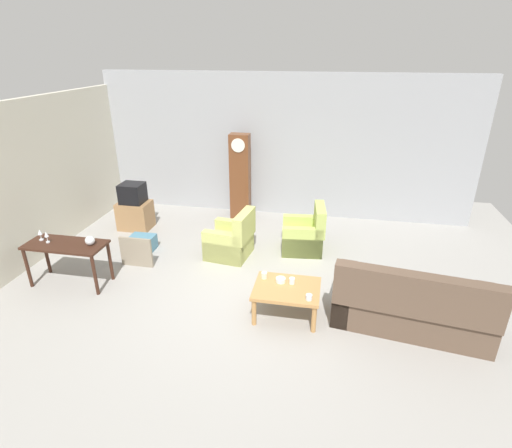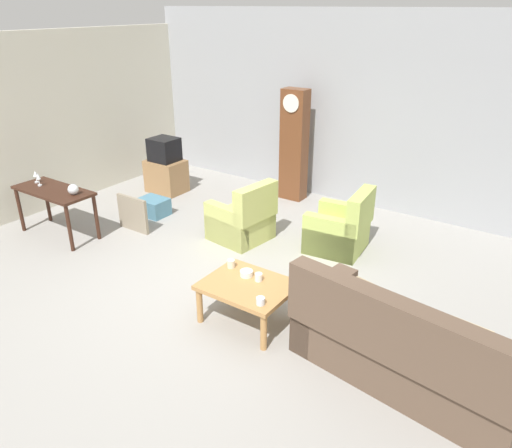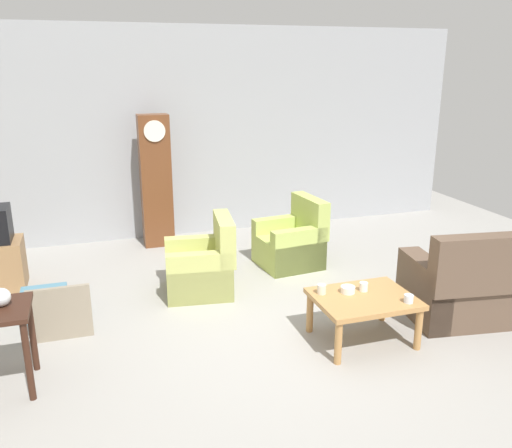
% 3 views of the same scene
% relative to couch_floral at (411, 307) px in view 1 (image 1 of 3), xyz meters
% --- Properties ---
extents(ground_plane, '(10.40, 10.40, 0.00)m').
position_rel_couch_floral_xyz_m(ground_plane, '(-2.33, 0.44, -0.35)').
color(ground_plane, '#999691').
extents(garage_door_wall, '(8.40, 0.16, 3.20)m').
position_rel_couch_floral_xyz_m(garage_door_wall, '(-2.33, 4.04, 1.25)').
color(garage_door_wall, '#9EA0A5').
rests_on(garage_door_wall, ground_plane).
extents(pegboard_wall_left, '(0.12, 6.40, 2.88)m').
position_rel_couch_floral_xyz_m(pegboard_wall_left, '(-6.53, 0.84, 1.09)').
color(pegboard_wall_left, beige).
rests_on(pegboard_wall_left, ground_plane).
extents(couch_floral, '(2.20, 1.17, 1.04)m').
position_rel_couch_floral_xyz_m(couch_floral, '(0.00, 0.00, 0.00)').
color(couch_floral, brown).
rests_on(couch_floral, ground_plane).
extents(armchair_olive_near, '(0.88, 0.86, 0.92)m').
position_rel_couch_floral_xyz_m(armchair_olive_near, '(-2.99, 1.64, -0.05)').
color(armchair_olive_near, '#B7BC66').
rests_on(armchair_olive_near, ground_plane).
extents(armchair_olive_far, '(0.87, 0.84, 0.92)m').
position_rel_couch_floral_xyz_m(armchair_olive_far, '(-1.65, 2.14, -0.05)').
color(armchair_olive_far, '#AEC05E').
rests_on(armchair_olive_far, ground_plane).
extents(coffee_table_wood, '(0.96, 0.76, 0.47)m').
position_rel_couch_floral_xyz_m(coffee_table_wood, '(-1.74, -0.01, 0.05)').
color(coffee_table_wood, '#B27F47').
rests_on(coffee_table_wood, ground_plane).
extents(console_table_dark, '(1.30, 0.56, 0.74)m').
position_rel_couch_floral_xyz_m(console_table_dark, '(-5.40, 0.18, 0.28)').
color(console_table_dark, '#381E14').
rests_on(console_table_dark, ground_plane).
extents(grandfather_clock, '(0.44, 0.30, 1.95)m').
position_rel_couch_floral_xyz_m(grandfather_clock, '(-3.25, 3.54, 0.63)').
color(grandfather_clock, brown).
rests_on(grandfather_clock, ground_plane).
extents(tv_stand_cabinet, '(0.68, 0.52, 0.60)m').
position_rel_couch_floral_xyz_m(tv_stand_cabinet, '(-5.37, 2.50, -0.05)').
color(tv_stand_cabinet, '#997047').
rests_on(tv_stand_cabinet, ground_plane).
extents(tv_crt, '(0.48, 0.44, 0.42)m').
position_rel_couch_floral_xyz_m(tv_crt, '(-5.37, 2.50, 0.46)').
color(tv_crt, black).
rests_on(tv_crt, tv_stand_cabinet).
extents(framed_picture_leaning, '(0.60, 0.05, 0.56)m').
position_rel_couch_floral_xyz_m(framed_picture_leaning, '(-4.58, 0.93, -0.07)').
color(framed_picture_leaning, gray).
rests_on(framed_picture_leaning, ground_plane).
extents(storage_box_blue, '(0.48, 0.38, 0.29)m').
position_rel_couch_floral_xyz_m(storage_box_blue, '(-4.77, 1.55, -0.21)').
color(storage_box_blue, teal).
rests_on(storage_box_blue, ground_plane).
extents(glass_dome_cloche, '(0.15, 0.15, 0.15)m').
position_rel_couch_floral_xyz_m(glass_dome_cloche, '(-4.97, 0.23, 0.47)').
color(glass_dome_cloche, silver).
rests_on(glass_dome_cloche, console_table_dark).
extents(cup_white_porcelain, '(0.08, 0.08, 0.09)m').
position_rel_couch_floral_xyz_m(cup_white_porcelain, '(-1.68, 0.12, 0.16)').
color(cup_white_porcelain, white).
rests_on(cup_white_porcelain, coffee_table_wood).
extents(cup_blue_rimmed, '(0.09, 0.09, 0.08)m').
position_rel_couch_floral_xyz_m(cup_blue_rimmed, '(-1.40, -0.26, 0.16)').
color(cup_blue_rimmed, silver).
rests_on(cup_blue_rimmed, coffee_table_wood).
extents(cup_cream_tall, '(0.09, 0.09, 0.10)m').
position_rel_couch_floral_xyz_m(cup_cream_tall, '(-2.11, 0.18, 0.17)').
color(cup_cream_tall, beige).
rests_on(cup_cream_tall, coffee_table_wood).
extents(bowl_white_stacked, '(0.14, 0.14, 0.07)m').
position_rel_couch_floral_xyz_m(bowl_white_stacked, '(-1.85, 0.12, 0.15)').
color(bowl_white_stacked, white).
rests_on(bowl_white_stacked, coffee_table_wood).
extents(wine_glass_tall, '(0.07, 0.07, 0.19)m').
position_rel_couch_floral_xyz_m(wine_glass_tall, '(-5.86, 0.22, 0.52)').
color(wine_glass_tall, silver).
rests_on(wine_glass_tall, console_table_dark).
extents(wine_glass_mid, '(0.07, 0.07, 0.20)m').
position_rel_couch_floral_xyz_m(wine_glass_mid, '(-5.69, 0.17, 0.52)').
color(wine_glass_mid, silver).
rests_on(wine_glass_mid, console_table_dark).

